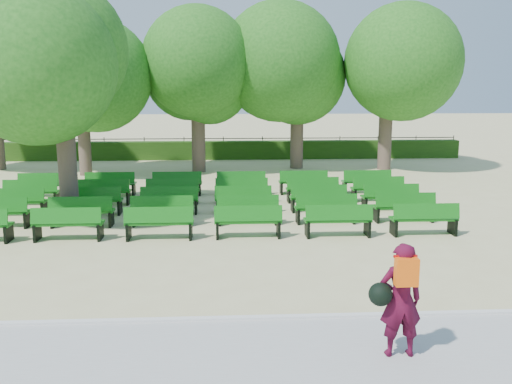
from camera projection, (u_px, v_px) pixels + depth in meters
ground at (187, 227)px, 15.00m from camera, size 120.00×120.00×0.00m
paving at (154, 357)px, 7.73m from camera, size 30.00×2.20×0.06m
curb at (163, 322)px, 8.86m from camera, size 30.00×0.12×0.10m
hedge at (204, 150)px, 28.65m from camera, size 26.00×0.70×0.90m
fence at (204, 158)px, 29.13m from camera, size 26.00×0.10×1.02m
tree_line at (201, 171)px, 24.81m from camera, size 21.80×6.80×7.04m
bench_array at (207, 210)px, 16.62m from camera, size 1.66×0.59×1.03m
tree_among at (61, 60)px, 14.74m from camera, size 4.36×4.36×6.29m
person at (399, 298)px, 7.58m from camera, size 0.74×0.44×1.57m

